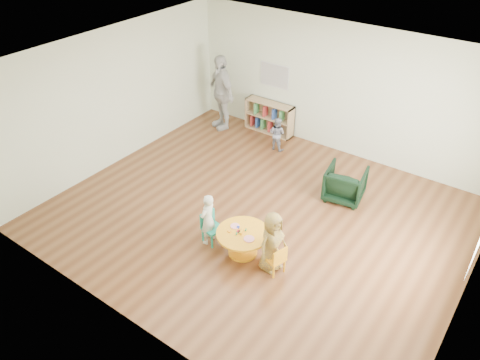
{
  "coord_description": "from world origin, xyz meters",
  "views": [
    {
      "loc": [
        3.64,
        -5.61,
        5.24
      ],
      "look_at": [
        -0.19,
        -0.3,
        0.86
      ],
      "focal_mm": 35.0,
      "sensor_mm": 36.0,
      "label": 1
    }
  ],
  "objects_px": {
    "activity_table": "(243,239)",
    "child_right": "(272,242)",
    "armchair": "(345,184)",
    "toddler": "(277,134)",
    "kid_chair_right": "(276,259)",
    "kid_chair_left": "(211,226)",
    "bookshelf": "(269,117)",
    "adult_caretaker": "(221,92)",
    "child_left": "(208,219)"
  },
  "relations": [
    {
      "from": "kid_chair_right",
      "to": "kid_chair_left",
      "type": "bearing_deg",
      "value": 106.69
    },
    {
      "from": "child_left",
      "to": "toddler",
      "type": "xyz_separation_m",
      "value": [
        -0.73,
        3.3,
        -0.08
      ]
    },
    {
      "from": "armchair",
      "to": "child_left",
      "type": "xyz_separation_m",
      "value": [
        -1.3,
        -2.46,
        0.14
      ]
    },
    {
      "from": "kid_chair_right",
      "to": "bookshelf",
      "type": "distance_m",
      "value": 4.69
    },
    {
      "from": "kid_chair_left",
      "to": "toddler",
      "type": "distance_m",
      "value": 3.34
    },
    {
      "from": "kid_chair_left",
      "to": "bookshelf",
      "type": "height_order",
      "value": "bookshelf"
    },
    {
      "from": "child_right",
      "to": "armchair",
      "type": "bearing_deg",
      "value": 8.37
    },
    {
      "from": "armchair",
      "to": "child_right",
      "type": "bearing_deg",
      "value": 77.33
    },
    {
      "from": "kid_chair_right",
      "to": "adult_caretaker",
      "type": "height_order",
      "value": "adult_caretaker"
    },
    {
      "from": "activity_table",
      "to": "child_left",
      "type": "bearing_deg",
      "value": -171.27
    },
    {
      "from": "activity_table",
      "to": "child_left",
      "type": "distance_m",
      "value": 0.66
    },
    {
      "from": "activity_table",
      "to": "child_right",
      "type": "bearing_deg",
      "value": -1.08
    },
    {
      "from": "kid_chair_left",
      "to": "child_right",
      "type": "relative_size",
      "value": 0.53
    },
    {
      "from": "kid_chair_left",
      "to": "bookshelf",
      "type": "bearing_deg",
      "value": -149.55
    },
    {
      "from": "activity_table",
      "to": "child_left",
      "type": "height_order",
      "value": "child_left"
    },
    {
      "from": "child_left",
      "to": "toddler",
      "type": "bearing_deg",
      "value": -171.48
    },
    {
      "from": "kid_chair_right",
      "to": "adult_caretaker",
      "type": "relative_size",
      "value": 0.29
    },
    {
      "from": "kid_chair_right",
      "to": "child_right",
      "type": "relative_size",
      "value": 0.49
    },
    {
      "from": "child_left",
      "to": "bookshelf",
      "type": "bearing_deg",
      "value": -165.25
    },
    {
      "from": "bookshelf",
      "to": "toddler",
      "type": "height_order",
      "value": "toddler"
    },
    {
      "from": "kid_chair_right",
      "to": "child_right",
      "type": "height_order",
      "value": "child_right"
    },
    {
      "from": "armchair",
      "to": "child_right",
      "type": "relative_size",
      "value": 0.68
    },
    {
      "from": "kid_chair_left",
      "to": "adult_caretaker",
      "type": "distance_m",
      "value": 4.21
    },
    {
      "from": "activity_table",
      "to": "armchair",
      "type": "xyz_separation_m",
      "value": [
        0.66,
        2.36,
        0.03
      ]
    },
    {
      "from": "kid_chair_right",
      "to": "child_right",
      "type": "distance_m",
      "value": 0.28
    },
    {
      "from": "child_left",
      "to": "toddler",
      "type": "relative_size",
      "value": 1.22
    },
    {
      "from": "activity_table",
      "to": "kid_chair_left",
      "type": "bearing_deg",
      "value": -175.24
    },
    {
      "from": "kid_chair_left",
      "to": "bookshelf",
      "type": "relative_size",
      "value": 0.46
    },
    {
      "from": "kid_chair_left",
      "to": "adult_caretaker",
      "type": "height_order",
      "value": "adult_caretaker"
    },
    {
      "from": "activity_table",
      "to": "child_right",
      "type": "distance_m",
      "value": 0.6
    },
    {
      "from": "child_right",
      "to": "toddler",
      "type": "bearing_deg",
      "value": 41.86
    },
    {
      "from": "kid_chair_left",
      "to": "armchair",
      "type": "relative_size",
      "value": 0.78
    },
    {
      "from": "activity_table",
      "to": "adult_caretaker",
      "type": "distance_m",
      "value": 4.55
    },
    {
      "from": "child_left",
      "to": "adult_caretaker",
      "type": "relative_size",
      "value": 0.52
    },
    {
      "from": "kid_chair_left",
      "to": "child_left",
      "type": "height_order",
      "value": "child_left"
    },
    {
      "from": "child_right",
      "to": "kid_chair_left",
      "type": "bearing_deg",
      "value": 103.08
    },
    {
      "from": "adult_caretaker",
      "to": "armchair",
      "type": "bearing_deg",
      "value": 10.4
    },
    {
      "from": "activity_table",
      "to": "adult_caretaker",
      "type": "relative_size",
      "value": 0.48
    },
    {
      "from": "bookshelf",
      "to": "armchair",
      "type": "distance_m",
      "value": 3.01
    },
    {
      "from": "kid_chair_right",
      "to": "activity_table",
      "type": "bearing_deg",
      "value": 102.06
    },
    {
      "from": "armchair",
      "to": "toddler",
      "type": "height_order",
      "value": "toddler"
    },
    {
      "from": "activity_table",
      "to": "kid_chair_left",
      "type": "height_order",
      "value": "kid_chair_left"
    },
    {
      "from": "armchair",
      "to": "child_left",
      "type": "relative_size",
      "value": 0.77
    },
    {
      "from": "kid_chair_left",
      "to": "adult_caretaker",
      "type": "xyz_separation_m",
      "value": [
        -2.4,
        3.41,
        0.59
      ]
    },
    {
      "from": "kid_chair_left",
      "to": "child_right",
      "type": "height_order",
      "value": "child_right"
    },
    {
      "from": "kid_chair_left",
      "to": "toddler",
      "type": "height_order",
      "value": "toddler"
    },
    {
      "from": "kid_chair_right",
      "to": "toddler",
      "type": "height_order",
      "value": "toddler"
    },
    {
      "from": "child_right",
      "to": "bookshelf",
      "type": "bearing_deg",
      "value": 44.3
    },
    {
      "from": "child_right",
      "to": "adult_caretaker",
      "type": "xyz_separation_m",
      "value": [
        -3.57,
        3.37,
        0.37
      ]
    },
    {
      "from": "toddler",
      "to": "adult_caretaker",
      "type": "xyz_separation_m",
      "value": [
        -1.65,
        0.15,
        0.51
      ]
    }
  ]
}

